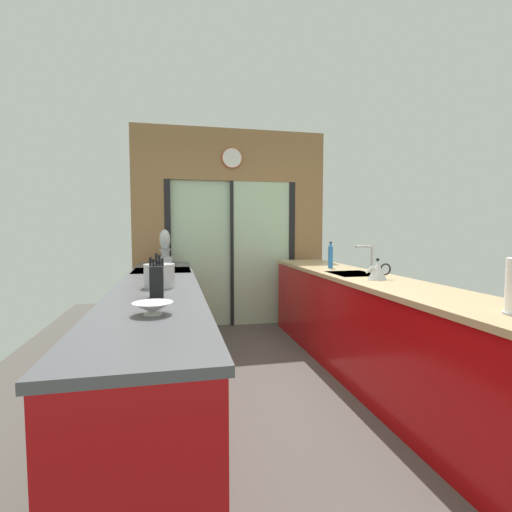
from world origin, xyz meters
name	(u,v)px	position (x,y,z in m)	size (l,w,h in m)	color
ground_plane	(261,374)	(0.00, 0.60, -0.01)	(5.04, 7.60, 0.02)	#4C4742
back_wall_unit	(232,216)	(0.00, 2.40, 1.52)	(2.64, 0.12, 2.70)	olive
left_counter_run	(158,346)	(-0.91, 0.13, 0.47)	(0.62, 3.80, 0.92)	#AD0C0F
right_counter_run	(367,327)	(0.91, 0.30, 0.46)	(0.62, 3.80, 0.92)	#AD0C0F
sink_faucet	(369,255)	(1.06, 0.55, 1.10)	(0.19, 0.02, 0.27)	#B7BABC
oven_range	(163,314)	(-0.91, 1.25, 0.46)	(0.60, 0.60, 0.92)	black
mixing_bowl	(153,308)	(-0.89, -0.82, 0.95)	(0.20, 0.20, 0.06)	silver
knife_block	(157,281)	(-0.89, -0.34, 1.02)	(0.09, 0.14, 0.28)	black
stand_mixer	(165,251)	(-0.89, 1.98, 1.08)	(0.17, 0.27, 0.42)	#B7BABC
stock_pot	(159,276)	(-0.89, 0.08, 1.01)	(0.22, 0.22, 0.20)	#B7BABC
kettle	(378,270)	(0.89, 0.11, 1.00)	(0.24, 0.16, 0.18)	#B7BABC
soap_bottle	(330,257)	(0.89, 1.08, 1.04)	(0.05, 0.05, 0.29)	#286BB7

